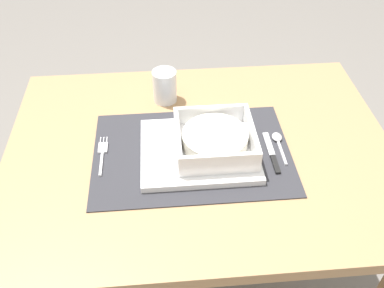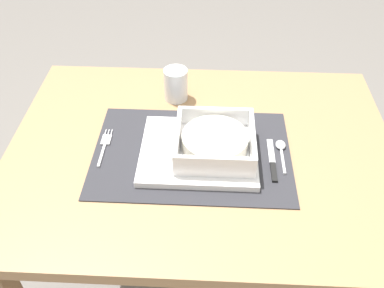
{
  "view_description": "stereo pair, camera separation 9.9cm",
  "coord_description": "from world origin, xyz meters",
  "views": [
    {
      "loc": [
        -0.08,
        -0.75,
        1.41
      ],
      "look_at": [
        -0.02,
        -0.02,
        0.74
      ],
      "focal_mm": 39.81,
      "sensor_mm": 36.0,
      "label": 1
    },
    {
      "loc": [
        0.01,
        -0.75,
        1.41
      ],
      "look_at": [
        -0.02,
        -0.02,
        0.74
      ],
      "focal_mm": 39.81,
      "sensor_mm": 36.0,
      "label": 2
    }
  ],
  "objects": [
    {
      "name": "dining_table",
      "position": [
        0.0,
        0.0,
        0.6
      ],
      "size": [
        0.94,
        0.7,
        0.71
      ],
      "color": "#A37A51",
      "rests_on": "ground"
    },
    {
      "name": "spoon",
      "position": [
        0.19,
        0.0,
        0.72
      ],
      "size": [
        0.02,
        0.11,
        0.01
      ],
      "rotation": [
        0.0,
        0.0,
        -0.0
      ],
      "color": "silver",
      "rests_on": "placemat"
    },
    {
      "name": "drinking_glass",
      "position": [
        -0.08,
        0.2,
        0.75
      ],
      "size": [
        0.06,
        0.06,
        0.09
      ],
      "color": "white",
      "rests_on": "dining_table"
    },
    {
      "name": "fork",
      "position": [
        -0.23,
        -0.0,
        0.71
      ],
      "size": [
        0.02,
        0.13,
        0.0
      ],
      "rotation": [
        0.0,
        0.0,
        -0.01
      ],
      "color": "silver",
      "rests_on": "placemat"
    },
    {
      "name": "serving_plate",
      "position": [
        -0.01,
        -0.02,
        0.72
      ],
      "size": [
        0.27,
        0.23,
        0.02
      ],
      "primitive_type": "cube",
      "color": "white",
      "rests_on": "placemat"
    },
    {
      "name": "placemat",
      "position": [
        -0.02,
        -0.02,
        0.71
      ],
      "size": [
        0.47,
        0.32,
        0.0
      ],
      "primitive_type": "cube",
      "color": "#2D2D33",
      "rests_on": "dining_table"
    },
    {
      "name": "porridge_bowl",
      "position": [
        0.03,
        -0.02,
        0.75
      ],
      "size": [
        0.18,
        0.18,
        0.06
      ],
      "color": "white",
      "rests_on": "serving_plate"
    },
    {
      "name": "butter_knife",
      "position": [
        0.17,
        -0.05,
        0.72
      ],
      "size": [
        0.01,
        0.14,
        0.01
      ],
      "rotation": [
        0.0,
        0.0,
        -0.04
      ],
      "color": "black",
      "rests_on": "placemat"
    }
  ]
}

